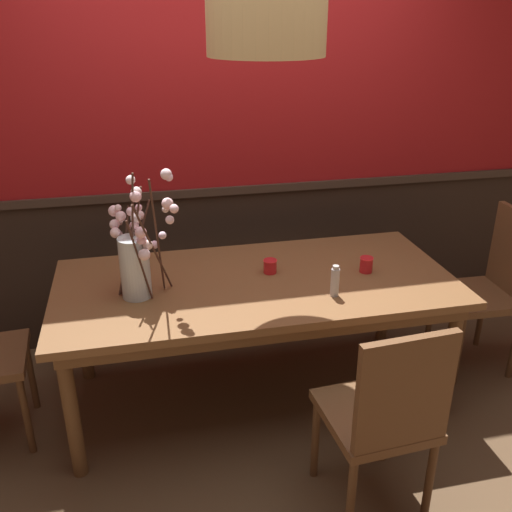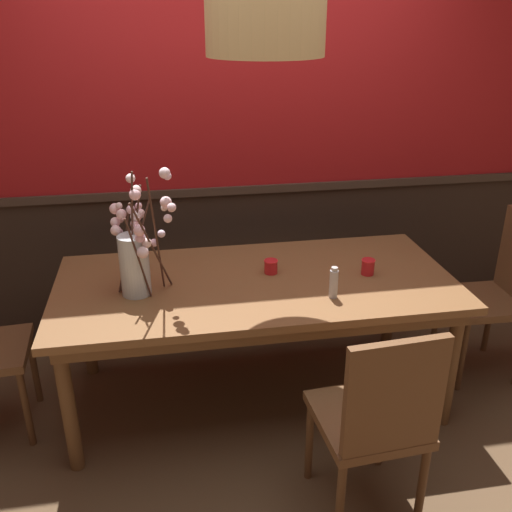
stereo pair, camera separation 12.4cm
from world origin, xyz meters
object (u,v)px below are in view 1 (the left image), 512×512
object	(u,v)px
candle_holder_nearer_center	(366,264)
candle_holder_nearer_edge	(270,266)
chair_far_side_right	(275,251)
vase_with_blossoms	(136,256)
dining_table	(256,293)
pendant_lamp	(266,28)
chair_head_east_end	(491,283)
condiment_bottle	(335,281)
chair_near_side_right	(385,413)
chair_far_side_left	(187,256)

from	to	relation	value
candle_holder_nearer_center	candle_holder_nearer_edge	distance (m)	0.52
candle_holder_nearer_edge	chair_far_side_right	bearing A→B (deg)	73.54
vase_with_blossoms	candle_holder_nearer_edge	bearing A→B (deg)	9.33
dining_table	pendant_lamp	world-z (taller)	pendant_lamp
chair_head_east_end	candle_holder_nearer_edge	distance (m)	1.36
vase_with_blossoms	condiment_bottle	bearing A→B (deg)	-12.70
chair_far_side_right	vase_with_blossoms	size ratio (longest dim) A/B	1.36
chair_near_side_right	candle_holder_nearer_edge	size ratio (longest dim) A/B	12.74
chair_far_side_left	pendant_lamp	xyz separation A→B (m)	(0.31, -0.97, 1.44)
candle_holder_nearer_center	candle_holder_nearer_edge	bearing A→B (deg)	168.58
chair_far_side_right	chair_far_side_left	xyz separation A→B (m)	(-0.61, 0.00, 0.02)
dining_table	chair_near_side_right	world-z (taller)	chair_near_side_right
vase_with_blossoms	candle_holder_nearer_center	world-z (taller)	vase_with_blossoms
chair_far_side_right	chair_near_side_right	xyz separation A→B (m)	(0.00, -1.78, 0.03)
chair_head_east_end	condiment_bottle	distance (m)	1.16
dining_table	vase_with_blossoms	size ratio (longest dim) A/B	3.18
chair_far_side_right	condiment_bottle	xyz separation A→B (m)	(0.01, -1.13, 0.31)
chair_near_side_right	vase_with_blossoms	bearing A→B (deg)	137.29
candle_holder_nearer_edge	condiment_bottle	distance (m)	0.41
dining_table	candle_holder_nearer_center	world-z (taller)	candle_holder_nearer_center
chair_near_side_right	condiment_bottle	world-z (taller)	chair_near_side_right
candle_holder_nearer_edge	pendant_lamp	distance (m)	1.20
chair_head_east_end	candle_holder_nearer_center	xyz separation A→B (m)	(-0.83, -0.06, 0.23)
condiment_bottle	pendant_lamp	distance (m)	1.20
candle_holder_nearer_edge	pendant_lamp	size ratio (longest dim) A/B	0.08
dining_table	chair_far_side_right	bearing A→B (deg)	69.29
chair_near_side_right	vase_with_blossoms	xyz separation A→B (m)	(-0.94, 0.86, 0.42)
chair_near_side_right	condiment_bottle	distance (m)	0.71
dining_table	chair_far_side_right	xyz separation A→B (m)	(0.33, 0.88, -0.15)
chair_near_side_right	pendant_lamp	xyz separation A→B (m)	(-0.31, 0.82, 1.43)
chair_far_side_left	candle_holder_nearer_edge	size ratio (longest dim) A/B	12.59
chair_head_east_end	candle_holder_nearer_edge	world-z (taller)	chair_head_east_end
chair_far_side_right	candle_holder_nearer_edge	size ratio (longest dim) A/B	11.79
chair_near_side_right	chair_head_east_end	bearing A→B (deg)	40.38
chair_far_side_right	chair_head_east_end	xyz separation A→B (m)	(1.10, -0.85, 0.04)
condiment_bottle	pendant_lamp	size ratio (longest dim) A/B	0.18
chair_far_side_right	pendant_lamp	bearing A→B (deg)	-107.59
chair_far_side_right	candle_holder_nearer_edge	xyz separation A→B (m)	(-0.24, -0.81, 0.27)
chair_near_side_right	pendant_lamp	size ratio (longest dim) A/B	1.07
chair_far_side_left	pendant_lamp	bearing A→B (deg)	-72.54
dining_table	candle_holder_nearer_edge	bearing A→B (deg)	37.24
condiment_bottle	candle_holder_nearer_edge	bearing A→B (deg)	127.16
candle_holder_nearer_edge	dining_table	bearing A→B (deg)	-142.76
dining_table	pendant_lamp	size ratio (longest dim) A/B	2.32
pendant_lamp	chair_far_side_left	bearing A→B (deg)	107.46
chair_far_side_right	candle_holder_nearer_center	world-z (taller)	chair_far_side_right
candle_holder_nearer_center	pendant_lamp	bearing A→B (deg)	-173.94
candle_holder_nearer_edge	chair_near_side_right	bearing A→B (deg)	-76.07
pendant_lamp	chair_head_east_end	bearing A→B (deg)	4.86
chair_near_side_right	dining_table	bearing A→B (deg)	110.32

